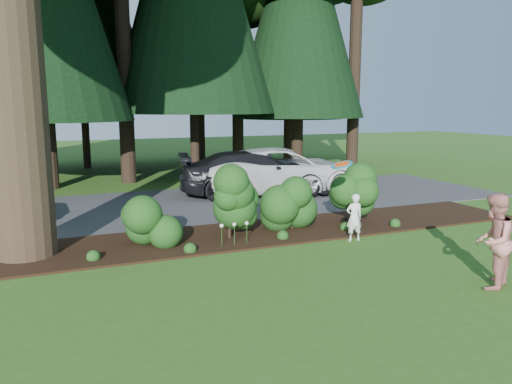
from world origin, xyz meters
The scene contains 10 objects.
ground centered at (0.00, 0.00, 0.00)m, with size 80.00×80.00×0.00m, color #315719.
mulch_bed centered at (0.00, 3.25, 0.03)m, with size 16.00×2.50×0.05m, color black.
driveway centered at (0.00, 7.50, 0.01)m, with size 22.00×6.00×0.03m, color #38383A.
shrub_row centered at (0.77, 3.14, 0.81)m, with size 6.53×1.60×1.61m.
lily_cluster centered at (-0.30, 2.40, 0.50)m, with size 0.69×0.09×0.57m.
car_white_suv centered at (3.71, 8.14, 0.84)m, with size 2.69×5.84×1.62m, color white.
car_dark_suv centered at (2.63, 8.12, 0.80)m, with size 2.15×5.29×1.54m, color black.
child centered at (2.47, 1.80, 0.56)m, with size 0.41×0.27×1.13m, color white.
adult centered at (2.95, -1.71, 0.84)m, with size 0.81×0.63×1.67m, color red.
frisbee centered at (1.98, 1.63, 1.85)m, with size 0.48×0.49×0.18m.
Camera 1 is at (-4.08, -7.80, 3.16)m, focal length 35.00 mm.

